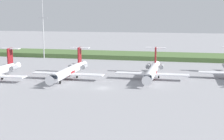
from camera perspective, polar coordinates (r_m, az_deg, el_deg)
ground_plane at (r=119.23m, az=1.85°, el=-0.03°), size 500.00×500.00×0.00m
grass_berm at (r=154.02m, az=4.35°, el=2.52°), size 320.00×20.00×1.96m
regional_jet_second at (r=103.90m, az=-7.45°, el=-0.14°), size 22.81×31.00×9.00m
regional_jet_third at (r=103.70m, az=7.06°, el=-0.15°), size 22.81×31.00×9.00m
antenna_mast at (r=154.31m, az=-11.92°, el=6.36°), size 4.40×0.50×28.45m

